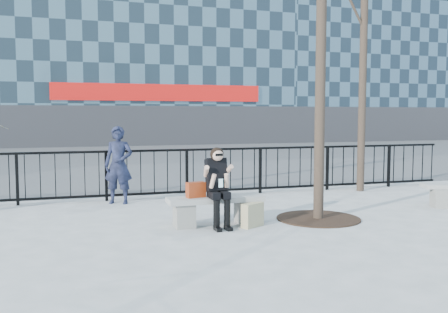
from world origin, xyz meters
name	(u,v)px	position (x,y,z in m)	size (l,w,h in m)	color
ground	(216,225)	(0.00, 0.00, 0.00)	(120.00, 120.00, 0.00)	gray
street_surface	(123,156)	(0.00, 15.00, 0.00)	(60.00, 23.00, 0.01)	#474747
railing	(178,173)	(0.00, 3.00, 0.55)	(14.00, 0.06, 1.10)	black
building_right	(362,7)	(20.00, 27.00, 10.30)	(16.20, 10.20, 20.60)	slate
tree_grate	(318,218)	(1.90, -0.10, 0.01)	(1.50, 1.50, 0.02)	black
bench_main	(216,208)	(0.00, 0.00, 0.30)	(1.65, 0.46, 0.49)	slate
seated_woman	(218,187)	(0.00, -0.16, 0.67)	(0.50, 0.64, 1.34)	black
handbag	(196,190)	(-0.34, 0.02, 0.62)	(0.31, 0.15, 0.26)	#943012
shopping_bag	(253,215)	(0.55, -0.32, 0.20)	(0.43, 0.16, 0.40)	#BFB687
standing_man	(119,165)	(-1.37, 2.60, 0.82)	(0.60, 0.39, 1.64)	black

